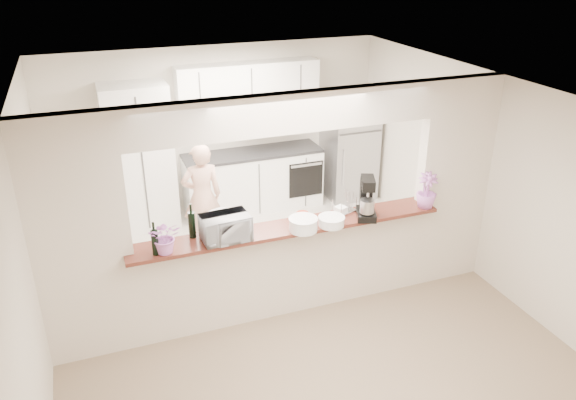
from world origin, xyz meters
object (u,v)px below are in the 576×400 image
stand_mixer (367,199)px  person (202,197)px  toaster_oven (225,228)px  refrigerator (349,146)px

stand_mixer → person: (-1.40, 1.92, -0.56)m
toaster_oven → person: person is taller
refrigerator → stand_mixer: (-1.19, -2.79, 0.45)m
toaster_oven → stand_mixer: size_ratio=1.02×
refrigerator → toaster_oven: bearing=-135.0°
refrigerator → person: 2.73m
refrigerator → toaster_oven: (-2.75, -2.75, 0.37)m
refrigerator → person: bearing=-161.6°
refrigerator → stand_mixer: bearing=-113.2°
refrigerator → toaster_oven: 3.91m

